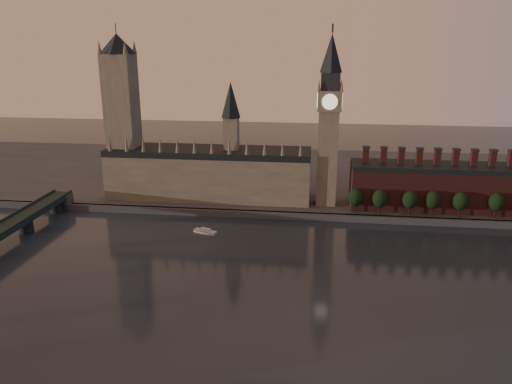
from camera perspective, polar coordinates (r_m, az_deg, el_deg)
ground at (r=215.58m, az=5.50°, el=-11.40°), size 900.00×900.00×0.00m
north_bank at (r=381.21m, az=6.28°, el=1.67°), size 900.00×182.00×4.00m
palace_of_westminster at (r=322.18m, az=-5.32°, el=2.45°), size 130.00×30.30×74.00m
victoria_tower at (r=331.28m, az=-15.06°, el=8.95°), size 24.00×24.00×108.00m
big_ben at (r=303.24m, az=8.32°, el=8.22°), size 15.00×15.00×107.00m
chimney_block at (r=320.89m, az=20.61°, el=0.64°), size 110.00×25.00×37.00m
embankment_tree_0 at (r=299.19m, az=11.29°, el=-0.59°), size 8.60×8.60×14.88m
embankment_tree_1 at (r=299.44m, az=13.97°, el=-0.76°), size 8.60×8.60×14.88m
embankment_tree_2 at (r=302.15m, az=17.19°, el=-0.86°), size 8.60×8.60×14.88m
embankment_tree_3 at (r=305.62m, az=19.52°, el=-0.89°), size 8.60×8.60×14.88m
embankment_tree_4 at (r=309.35m, az=22.32°, el=-0.98°), size 8.60×8.60×14.88m
embankment_tree_5 at (r=316.31m, az=25.78°, el=-1.04°), size 8.60×8.60×14.88m
river_boat at (r=277.60m, az=-5.83°, el=-4.48°), size 13.55×8.01×2.61m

